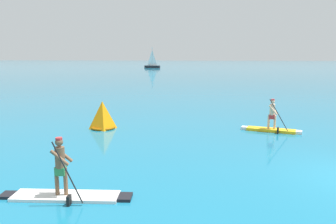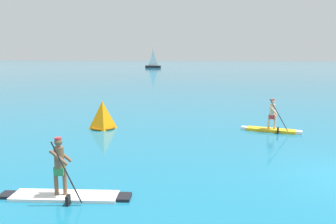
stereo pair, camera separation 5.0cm
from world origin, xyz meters
name	(u,v)px [view 1 (the left image)]	position (x,y,z in m)	size (l,w,h in m)	color
paddleboarder_near_left	(65,186)	(-8.59, -2.37, 0.34)	(3.61, 1.00, 1.74)	white
paddleboarder_mid_center	(272,125)	(-1.52, 6.43, 0.32)	(2.95, 1.29, 1.71)	yellow
race_marker_buoy	(103,116)	(-10.19, 6.12, 0.65)	(1.35, 1.35, 1.45)	orange
sailboat_left_horizon	(152,65)	(-20.81, 88.66, 0.90)	(4.80, 2.10, 6.14)	black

